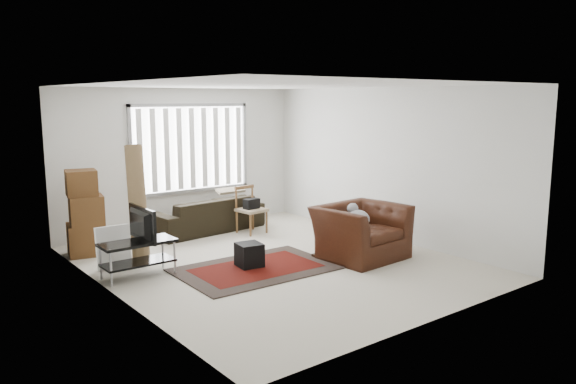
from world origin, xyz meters
name	(u,v)px	position (x,y,z in m)	size (l,w,h in m)	color
room	(256,146)	(0.03, 0.51, 1.76)	(6.00, 6.02, 2.71)	beige
persian_rug	(256,268)	(-0.43, -0.15, 0.01)	(2.32, 1.58, 0.02)	black
tv_stand	(138,251)	(-1.95, 0.59, 0.38)	(1.04, 0.47, 0.52)	black
tv	(137,224)	(-1.95, 0.59, 0.76)	(0.84, 0.11, 0.48)	black
subwoofer	(249,255)	(-0.46, -0.01, 0.19)	(0.35, 0.35, 0.35)	black
moving_boxes	(85,216)	(-2.15, 2.19, 0.64)	(0.66, 0.62, 1.38)	brown
white_flatpack	(113,247)	(-2.07, 1.21, 0.32)	(0.50, 0.07, 0.64)	silver
rolled_rug	(137,204)	(-1.61, 1.34, 0.91)	(0.27, 0.27, 1.80)	brown
sofa	(207,209)	(0.22, 2.45, 0.42)	(2.21, 0.96, 0.85)	black
side_chair	(251,207)	(0.80, 1.81, 0.48)	(0.52, 0.52, 0.88)	#89765A
armchair	(361,228)	(1.23, -0.66, 0.48)	(1.36, 1.21, 0.96)	#34160A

